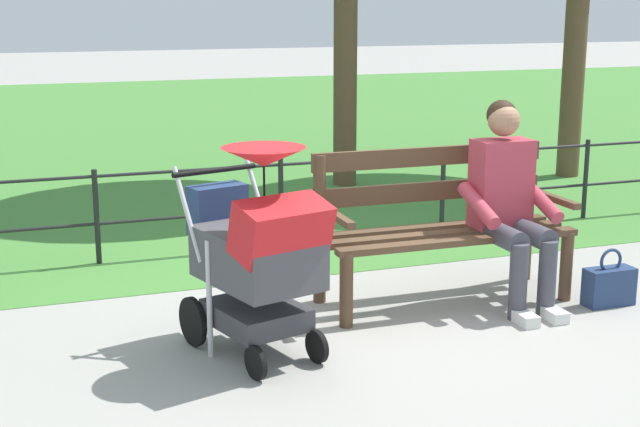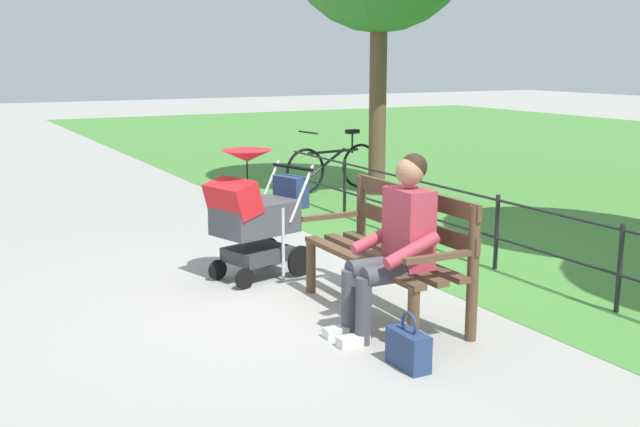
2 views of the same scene
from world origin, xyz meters
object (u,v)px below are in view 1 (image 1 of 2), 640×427
park_bench (439,218)px  stroller (258,249)px  person_on_bench (509,198)px  handbag (609,285)px

park_bench → stroller: size_ratio=1.40×
park_bench → person_on_bench: (-0.37, 0.22, 0.15)m
person_on_bench → stroller: person_on_bench is taller
park_bench → handbag: park_bench is taller
person_on_bench → park_bench: bearing=-31.3°
person_on_bench → stroller: (1.72, 0.32, -0.08)m
park_bench → handbag: 1.14m
person_on_bench → handbag: size_ratio=3.45×
stroller → handbag: 2.35m
person_on_bench → handbag: 0.85m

